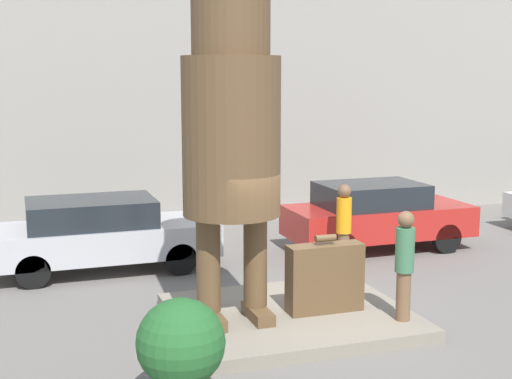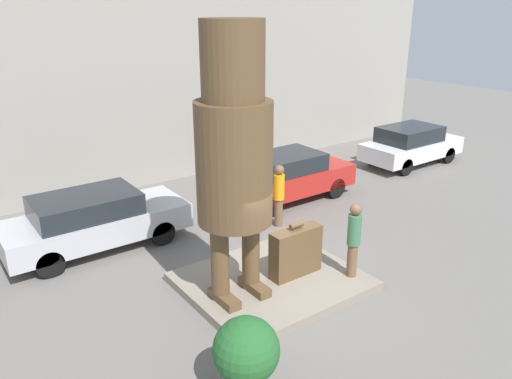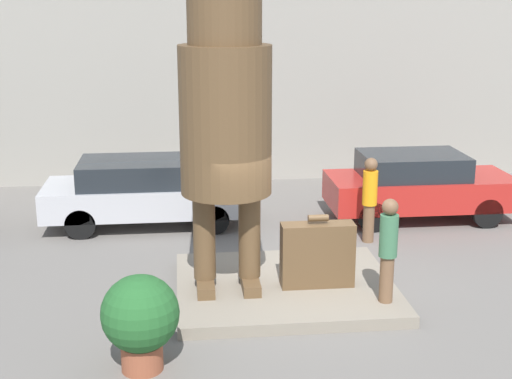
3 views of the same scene
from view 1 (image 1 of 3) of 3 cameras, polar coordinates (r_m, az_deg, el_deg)
name	(u,v)px [view 1 (image 1 of 3)]	position (r m, az deg, el deg)	size (l,w,h in m)	color
ground_plane	(290,323)	(11.70, 2.77, -10.58)	(60.00, 60.00, 0.00)	slate
pedestal	(290,317)	(11.66, 2.77, -10.13)	(3.70, 3.18, 0.20)	gray
building_backdrop	(177,106)	(18.72, -6.30, 6.69)	(28.00, 0.60, 6.27)	gray
statue_figure	(231,113)	(10.61, -1.99, 6.10)	(1.48, 1.48, 5.45)	brown
giant_suitcase	(325,278)	(11.50, 5.52, -7.03)	(1.23, 0.38, 1.26)	brown
tourist	(404,261)	(11.18, 11.79, -5.61)	(0.29, 0.29, 1.72)	brown
parked_car_silver	(100,233)	(14.72, -12.36, -3.40)	(4.53, 1.78, 1.49)	#B7B7BC
parked_car_red	(376,214)	(16.33, 9.61, -1.97)	(4.16, 1.75, 1.53)	#B2231E
planter_pot	(181,347)	(8.67, -6.04, -12.46)	(1.07, 1.07, 1.37)	brown
worker_hivis	(344,224)	(14.39, 7.04, -2.78)	(0.30, 0.30, 1.79)	brown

